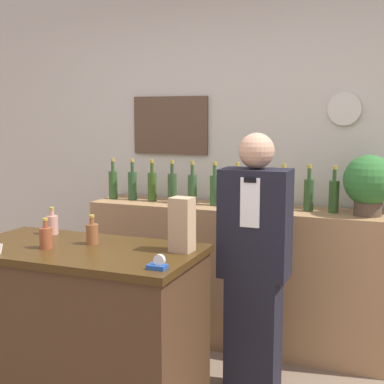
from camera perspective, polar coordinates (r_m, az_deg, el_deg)
The scene contains 21 objects.
back_wall at distance 4.10m, azimuth 4.09°, elevation 3.79°, with size 5.20×0.09×2.70m.
back_shelf at distance 3.96m, azimuth 4.50°, elevation -8.82°, with size 2.15×0.44×1.02m.
display_counter at distance 3.15m, azimuth -11.59°, elevation -14.20°, with size 1.31×0.69×0.95m.
shopkeeper at distance 3.18m, azimuth 6.68°, elevation -7.99°, with size 0.40×0.25×1.57m.
potted_plant at distance 3.63m, azimuth 18.36°, elevation 0.99°, with size 0.33×0.33×0.40m.
paper_bag at distance 2.83m, azimuth -1.08°, elevation -3.49°, with size 0.12×0.11×0.29m.
tape_dispenser at distance 2.53m, azimuth -3.66°, elevation -7.73°, with size 0.09×0.06×0.07m.
counter_bottle_1 at distance 3.36m, azimuth -14.67°, elevation -3.33°, with size 0.07×0.07×0.17m.
counter_bottle_2 at distance 3.01m, azimuth -15.32°, elevation -4.65°, with size 0.07×0.07×0.17m.
counter_bottle_3 at distance 3.05m, azimuth -10.60°, elevation -4.34°, with size 0.07×0.07×0.17m.
shelf_bottle_0 at distance 4.22m, azimuth -8.42°, elevation 0.90°, with size 0.07×0.07×0.32m.
shelf_bottle_1 at distance 4.14m, azimuth -6.36°, elevation 0.80°, with size 0.07×0.07×0.32m.
shelf_bottle_2 at distance 4.06m, azimuth -4.27°, elevation 0.69°, with size 0.07×0.07×0.32m.
shelf_bottle_3 at distance 3.99m, azimuth -2.13°, elevation 0.57°, with size 0.07×0.07×0.32m.
shelf_bottle_4 at distance 3.91m, azimuth 0.03°, elevation 0.42°, with size 0.07×0.07×0.32m.
shelf_bottle_5 at distance 3.86m, azimuth 2.42°, elevation 0.32°, with size 0.07×0.07×0.32m.
shelf_bottle_6 at distance 3.82m, azimuth 4.82°, elevation 0.20°, with size 0.07×0.07×0.32m.
shelf_bottle_7 at distance 3.78m, azimuth 7.32°, elevation 0.10°, with size 0.07×0.07×0.32m.
shelf_bottle_8 at distance 3.72m, azimuth 9.72°, elevation -0.09°, with size 0.07×0.07×0.32m.
shelf_bottle_9 at distance 3.72m, azimuth 12.34°, elevation -0.17°, with size 0.07×0.07×0.32m.
shelf_bottle_10 at distance 3.68m, azimuth 14.90°, elevation -0.33°, with size 0.07×0.07×0.32m.
Camera 1 is at (1.23, -1.90, 1.66)m, focal length 50.00 mm.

